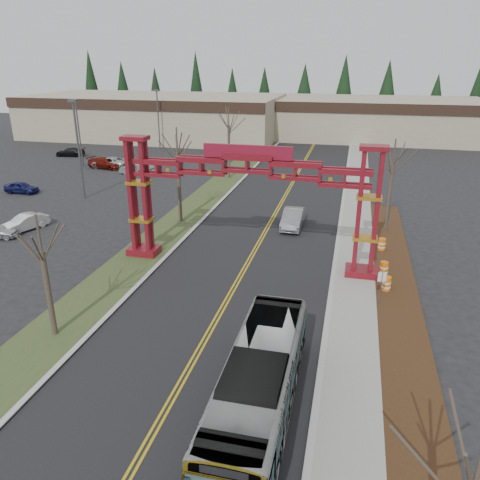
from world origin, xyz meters
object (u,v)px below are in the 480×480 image
(retail_building_west, at_px, (156,116))
(retail_building_east, at_px, (375,118))
(gateway_arch, at_px, (247,184))
(light_pole_near, at_px, (78,143))
(parked_car_far_c, at_px, (70,152))
(bare_tree_right_far, at_px, (393,165))
(parked_car_mid_b, at_px, (21,187))
(barrel_south, at_px, (386,284))
(parked_car_near_b, at_px, (25,223))
(light_pole_far, at_px, (158,115))
(parked_car_mid_a, at_px, (105,163))
(parked_car_far_b, at_px, (109,162))
(street_sign, at_px, (382,282))
(barrel_mid, at_px, (384,269))
(transit_bus, at_px, (259,386))
(light_pole_mid, at_px, (79,128))
(parked_car_far_a, at_px, (137,169))
(barrel_north, at_px, (382,245))
(bare_tree_median_near, at_px, (42,252))
(bare_tree_median_far, at_px, (229,126))
(bare_tree_median_mid, at_px, (178,153))
(silver_sedan, at_px, (293,218))

(retail_building_west, bearing_deg, retail_building_east, 11.31)
(gateway_arch, relative_size, light_pole_near, 1.80)
(parked_car_far_c, height_order, bare_tree_right_far, bare_tree_right_far)
(parked_car_mid_b, height_order, barrel_south, parked_car_mid_b)
(parked_car_near_b, relative_size, light_pole_far, 0.44)
(parked_car_near_b, height_order, parked_car_mid_a, parked_car_mid_a)
(parked_car_far_b, xyz_separation_m, street_sign, (34.30, -30.61, 0.83))
(retail_building_west, height_order, parked_car_far_b, retail_building_west)
(retail_building_west, xyz_separation_m, street_sign, (39.05, -57.80, -2.21))
(gateway_arch, height_order, barrel_mid, gateway_arch)
(transit_bus, height_order, light_pole_mid, light_pole_mid)
(parked_car_far_a, relative_size, street_sign, 2.08)
(retail_building_east, height_order, barrel_north, retail_building_east)
(light_pole_mid, bearing_deg, bare_tree_right_far, -23.38)
(bare_tree_median_near, height_order, bare_tree_median_far, bare_tree_median_far)
(bare_tree_median_far, bearing_deg, light_pole_mid, 175.11)
(bare_tree_median_mid, bearing_deg, street_sign, -34.55)
(parked_car_far_c, height_order, light_pole_mid, light_pole_mid)
(parked_car_near_b, distance_m, bare_tree_right_far, 31.52)
(retail_building_east, relative_size, bare_tree_right_far, 4.84)
(gateway_arch, xyz_separation_m, parked_car_far_a, (-19.91, 23.98, -5.25))
(light_pole_near, bearing_deg, gateway_arch, -31.64)
(bare_tree_median_near, distance_m, street_sign, 18.91)
(parked_car_far_c, bearing_deg, light_pole_far, 122.78)
(retail_building_west, relative_size, bare_tree_median_near, 6.74)
(parked_car_far_c, relative_size, light_pole_mid, 0.49)
(retail_building_east, distance_m, parked_car_far_c, 53.74)
(parked_car_near_b, xyz_separation_m, bare_tree_median_far, (12.25, 22.42, 5.69))
(light_pole_near, relative_size, street_sign, 4.68)
(retail_building_west, height_order, light_pole_far, light_pole_far)
(parked_car_near_b, xyz_separation_m, parked_car_far_a, (0.35, 21.39, 0.07))
(parked_car_far_c, relative_size, bare_tree_median_near, 0.64)
(parked_car_far_a, distance_m, bare_tree_median_mid, 20.75)
(bare_tree_median_far, distance_m, light_pole_near, 17.64)
(gateway_arch, height_order, bare_tree_median_near, gateway_arch)
(gateway_arch, height_order, street_sign, gateway_arch)
(gateway_arch, xyz_separation_m, street_sign, (9.05, -3.84, -4.43))
(light_pole_near, distance_m, light_pole_far, 29.26)
(parked_car_far_a, distance_m, light_pole_near, 12.37)
(parked_car_far_c, distance_m, barrel_north, 52.43)
(barrel_north, bearing_deg, light_pole_far, 132.47)
(retail_building_east, height_order, silver_sedan, retail_building_east)
(gateway_arch, relative_size, retail_building_east, 0.48)
(parked_car_far_c, xyz_separation_m, bare_tree_median_near, (26.99, -44.04, 4.18))
(bare_tree_median_near, height_order, barrel_south, bare_tree_median_near)
(barrel_mid, bearing_deg, parked_car_mid_b, 161.72)
(parked_car_mid_a, height_order, barrel_north, parked_car_mid_a)
(barrel_north, bearing_deg, parked_car_far_b, 147.86)
(retail_building_east, distance_m, bare_tree_median_far, 41.19)
(retail_building_west, xyz_separation_m, parked_car_mid_b, (1.61, -41.13, -3.12))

